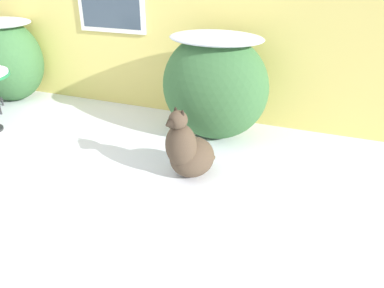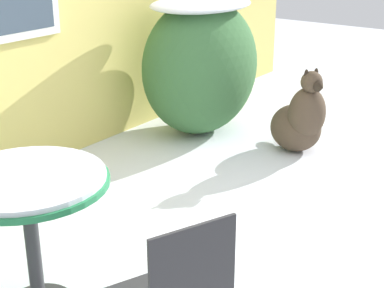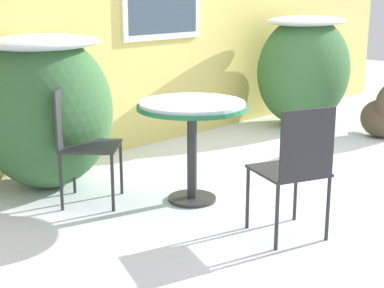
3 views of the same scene
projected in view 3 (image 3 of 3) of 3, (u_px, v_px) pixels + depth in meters
ground_plane at (357, 183)px, 4.85m from camera, size 16.00×16.00×0.00m
shrub_left at (46, 108)px, 4.63m from camera, size 1.09×0.96×1.22m
shrub_middle at (304, 68)px, 6.79m from camera, size 1.27×0.95×1.26m
patio_table at (192, 117)px, 4.30m from camera, size 0.81×0.81×0.76m
patio_chair_near_table at (81, 139)px, 4.31m from camera, size 0.58×0.58×0.87m
patio_chair_far_side at (295, 166)px, 3.66m from camera, size 0.53×0.53×0.87m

